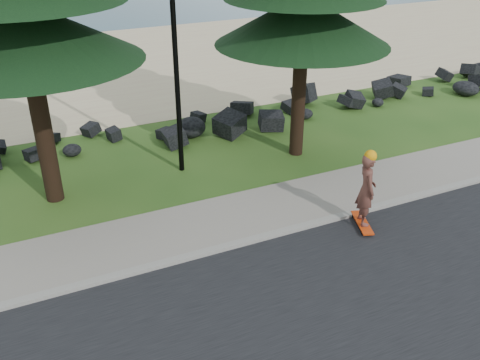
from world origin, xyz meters
The scene contains 8 objects.
ground centered at (0.00, 0.00, 0.00)m, with size 160.00×160.00×0.00m, color #244A17.
road centered at (0.00, -4.50, 0.01)m, with size 160.00×7.00×0.02m, color black.
kerb centered at (0.00, -0.90, 0.05)m, with size 160.00×0.20×0.10m, color gray.
sidewalk centered at (0.00, 0.20, 0.04)m, with size 160.00×2.00×0.08m, color gray.
beach_sand centered at (0.00, 14.50, 0.01)m, with size 160.00×15.00×0.01m, color #CBAD87.
seawall_boulders centered at (0.00, 5.60, 0.00)m, with size 60.00×2.40×1.10m, color black, non-canonical shape.
lamp_post centered at (0.00, 3.20, 4.13)m, with size 0.25×0.14×8.14m.
skateboarder centered at (2.85, -1.40, 0.98)m, with size 0.61×1.07×1.94m.
Camera 1 is at (-4.23, -9.81, 6.83)m, focal length 40.00 mm.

